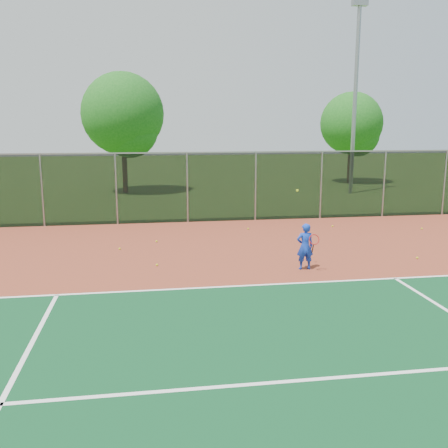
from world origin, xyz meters
name	(u,v)px	position (x,y,z in m)	size (l,w,h in m)	color
ground	(375,327)	(0.00, 0.00, 0.00)	(120.00, 120.00, 0.00)	#305719
court_apron	(340,295)	(0.00, 2.00, 0.01)	(30.00, 20.00, 0.02)	brown
fence_back	(256,185)	(0.00, 12.00, 1.56)	(30.00, 0.06, 3.03)	black
tennis_player	(305,246)	(-0.19, 4.28, 0.71)	(0.59, 0.58, 2.36)	#1337BB
practice_ball_0	(157,265)	(-4.48, 5.26, 0.06)	(0.07, 0.07, 0.07)	#C4D218
practice_ball_1	(333,226)	(2.85, 10.02, 0.06)	(0.07, 0.07, 0.07)	#C4D218
practice_ball_4	(248,229)	(-0.72, 10.02, 0.06)	(0.07, 0.07, 0.07)	#C4D218
practice_ball_5	(417,258)	(3.68, 4.82, 0.06)	(0.07, 0.07, 0.07)	#C4D218
practice_ball_6	(120,249)	(-5.69, 7.45, 0.06)	(0.07, 0.07, 0.07)	#C4D218
practice_ball_7	(157,241)	(-4.43, 8.37, 0.06)	(0.07, 0.07, 0.07)	#C4D218
practice_ball_8	(422,229)	(6.24, 8.96, 0.06)	(0.07, 0.07, 0.07)	#C4D218
floodlight_n	(356,87)	(7.68, 19.69, 6.38)	(0.90, 0.40, 11.22)	gray
tree_back_left	(124,118)	(-5.96, 22.07, 4.59)	(4.98, 4.98, 7.31)	#3C2515
tree_back_mid	(353,126)	(9.90, 25.01, 4.06)	(4.40, 4.40, 6.47)	#3C2515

